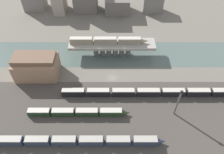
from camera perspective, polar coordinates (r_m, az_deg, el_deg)
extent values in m
plane|color=#666056|center=(114.59, 0.00, -0.18)|extent=(400.00, 400.00, 0.00)
cube|color=#423D38|center=(99.83, 0.00, -10.33)|extent=(280.00, 42.00, 0.01)
cube|color=#4C5B56|center=(128.22, 0.00, 6.04)|extent=(320.00, 22.40, 0.01)
cube|color=gray|center=(123.60, 0.00, 8.57)|extent=(48.26, 9.51, 1.72)
cylinder|color=slate|center=(126.50, -4.26, 7.11)|extent=(2.93, 2.93, 6.38)
cylinder|color=slate|center=(126.28, -2.56, 7.12)|extent=(2.93, 2.93, 6.38)
cylinder|color=slate|center=(126.17, -0.85, 7.13)|extent=(2.93, 2.93, 6.38)
cylinder|color=slate|center=(126.17, 0.85, 7.13)|extent=(2.93, 2.93, 6.38)
cylinder|color=slate|center=(126.28, 2.56, 7.12)|extent=(2.93, 2.93, 6.38)
cylinder|color=slate|center=(126.50, 4.26, 7.11)|extent=(2.93, 2.93, 6.38)
cube|color=gray|center=(123.31, -8.03, 9.35)|extent=(12.63, 2.95, 3.03)
cube|color=#B7B2A3|center=(122.29, -8.11, 9.99)|extent=(12.12, 2.71, 0.40)
cube|color=gray|center=(122.19, -1.75, 9.44)|extent=(12.63, 2.95, 3.03)
cube|color=#B7B2A3|center=(121.16, -1.76, 10.08)|extent=(12.12, 2.71, 0.40)
cube|color=gray|center=(122.52, 4.58, 9.41)|extent=(12.63, 2.95, 3.03)
cube|color=#B7B2A3|center=(121.48, 4.63, 10.06)|extent=(12.12, 2.71, 0.40)
cone|color=gray|center=(123.57, 8.57, 9.29)|extent=(4.42, 2.65, 2.65)
cube|color=#2D384C|center=(100.89, -24.92, -14.94)|extent=(9.88, 3.07, 3.29)
cube|color=#9E998E|center=(99.39, -25.26, -14.42)|extent=(9.48, 2.82, 0.40)
cube|color=#2D384C|center=(96.96, -18.85, -15.56)|extent=(9.88, 3.07, 3.29)
cube|color=#9E998E|center=(95.40, -19.12, -15.04)|extent=(9.48, 2.82, 0.40)
cube|color=#2D384C|center=(94.14, -12.30, -16.04)|extent=(9.88, 3.07, 3.29)
cube|color=#9E998E|center=(92.53, -12.48, -15.52)|extent=(9.48, 2.82, 0.40)
cube|color=#2D384C|center=(92.53, -5.40, -16.33)|extent=(9.88, 3.07, 3.29)
cube|color=#9E998E|center=(90.89, -5.49, -15.80)|extent=(9.48, 2.82, 0.40)
cube|color=#2D384C|center=(92.18, 1.65, -16.39)|extent=(9.88, 3.07, 3.29)
cube|color=#9E998E|center=(90.54, 1.67, -15.87)|extent=(9.48, 2.82, 0.40)
cube|color=#2D384C|center=(93.13, 8.65, -16.22)|extent=(9.88, 3.07, 3.29)
cube|color=#9E998E|center=(91.50, 8.78, -15.69)|extent=(9.48, 2.82, 0.40)
cone|color=#2D384C|center=(94.46, 12.80, -16.05)|extent=(3.46, 2.76, 2.76)
cube|color=#23381E|center=(104.50, -18.46, -8.79)|extent=(10.03, 2.82, 3.03)
cube|color=#B7B2A3|center=(103.15, -18.69, -8.25)|extent=(9.63, 2.60, 0.40)
cube|color=#23381E|center=(101.64, -12.63, -9.04)|extent=(10.03, 2.82, 3.03)
cube|color=#B7B2A3|center=(100.26, -12.78, -8.49)|extent=(9.63, 2.60, 0.40)
cube|color=#23381E|center=(99.87, -6.51, -9.20)|extent=(10.03, 2.82, 3.03)
cube|color=#B7B2A3|center=(98.46, -6.59, -8.64)|extent=(9.63, 2.60, 0.40)
cube|color=#23381E|center=(99.25, -0.24, -9.26)|extent=(10.03, 2.82, 3.03)
cube|color=#B7B2A3|center=(97.83, -0.24, -8.70)|extent=(9.63, 2.60, 0.40)
cone|color=#23381E|center=(99.58, 3.71, -9.29)|extent=(3.51, 2.54, 2.54)
cube|color=black|center=(107.40, -10.03, -4.04)|extent=(11.11, 2.77, 3.46)
cube|color=#B7B2A3|center=(105.93, -10.16, -3.38)|extent=(10.67, 2.54, 0.40)
cube|color=black|center=(105.97, -3.58, -4.09)|extent=(11.11, 2.77, 3.46)
cube|color=#B7B2A3|center=(104.48, -3.62, -3.43)|extent=(10.67, 2.54, 0.40)
cube|color=black|center=(105.91, 2.97, -4.10)|extent=(11.11, 2.77, 3.46)
cube|color=#B7B2A3|center=(104.42, 3.01, -3.43)|extent=(10.67, 2.54, 0.40)
cube|color=black|center=(107.21, 9.43, -4.05)|extent=(11.11, 2.77, 3.46)
cube|color=#B7B2A3|center=(105.74, 9.56, -3.39)|extent=(10.67, 2.54, 0.40)
cube|color=black|center=(109.83, 15.67, -3.95)|extent=(11.11, 2.77, 3.46)
cube|color=#B7B2A3|center=(108.39, 15.87, -3.31)|extent=(10.67, 2.54, 0.40)
cube|color=black|center=(113.68, 21.55, -3.82)|extent=(11.11, 2.77, 3.46)
cube|color=#B7B2A3|center=(112.29, 21.81, -3.19)|extent=(10.67, 2.54, 0.40)
cube|color=black|center=(118.63, 26.98, -3.66)|extent=(11.11, 2.77, 3.46)
cube|color=#B7B2A3|center=(117.30, 27.30, -3.05)|extent=(10.67, 2.54, 0.40)
cube|color=#937056|center=(119.30, -19.05, 2.47)|extent=(21.48, 13.83, 10.32)
cube|color=brown|center=(115.24, -19.80, 4.69)|extent=(21.05, 9.68, 2.26)
cylinder|color=#4C4C51|center=(98.74, 16.71, -6.72)|extent=(0.76, 0.76, 14.94)
cube|color=black|center=(92.62, 17.76, -3.75)|extent=(1.00, 0.70, 1.20)
cube|color=gray|center=(167.47, -13.68, 19.01)|extent=(8.02, 15.08, 17.54)
cube|color=#605B56|center=(164.02, 1.37, 18.39)|extent=(17.06, 15.76, 11.14)
cube|color=slate|center=(167.28, 10.58, 18.34)|extent=(13.99, 8.81, 11.64)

